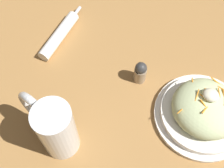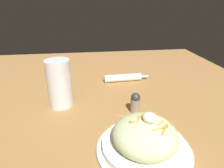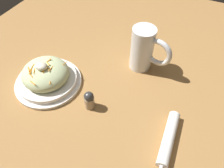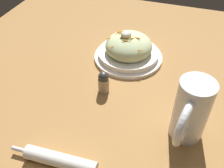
{
  "view_description": "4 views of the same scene",
  "coord_description": "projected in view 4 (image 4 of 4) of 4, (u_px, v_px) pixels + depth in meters",
  "views": [
    {
      "loc": [
        0.2,
        -0.23,
        0.67
      ],
      "look_at": [
        0.03,
        0.07,
        0.05
      ],
      "focal_mm": 47.72,
      "sensor_mm": 36.0,
      "label": 1
    },
    {
      "loc": [
        0.59,
        -0.0,
        0.34
      ],
      "look_at": [
        0.01,
        0.08,
        0.08
      ],
      "focal_mm": 30.76,
      "sensor_mm": 36.0,
      "label": 2
    },
    {
      "loc": [
        -0.15,
        0.44,
        0.55
      ],
      "look_at": [
        0.02,
        0.08,
        0.06
      ],
      "focal_mm": 32.75,
      "sensor_mm": 36.0,
      "label": 3
    },
    {
      "loc": [
        -0.44,
        -0.05,
        0.51
      ],
      "look_at": [
        0.03,
        0.11,
        0.07
      ],
      "focal_mm": 41.39,
      "sensor_mm": 36.0,
      "label": 4
    }
  ],
  "objects": [
    {
      "name": "napkin_roll",
      "position": [
        60.0,
        160.0,
        0.56
      ],
      "size": [
        0.04,
        0.2,
        0.03
      ],
      "color": "white",
      "rests_on": "ground_plane"
    },
    {
      "name": "salt_shaker",
      "position": [
        104.0,
        82.0,
        0.73
      ],
      "size": [
        0.03,
        0.03,
        0.07
      ],
      "color": "gray",
      "rests_on": "ground_plane"
    },
    {
      "name": "salad_plate",
      "position": [
        128.0,
        50.0,
        0.85
      ],
      "size": [
        0.23,
        0.23,
        0.1
      ],
      "color": "white",
      "rests_on": "ground_plane"
    },
    {
      "name": "ground_plane",
      "position": [
        148.0,
        120.0,
        0.67
      ],
      "size": [
        1.43,
        1.43,
        0.0
      ],
      "primitive_type": "plane",
      "color": "#9E703D"
    },
    {
      "name": "beer_mug",
      "position": [
        190.0,
        114.0,
        0.58
      ],
      "size": [
        0.15,
        0.08,
        0.16
      ],
      "color": "white",
      "rests_on": "ground_plane"
    }
  ]
}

